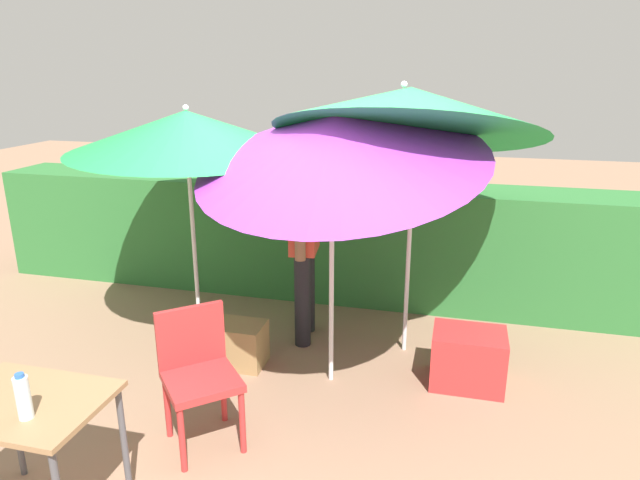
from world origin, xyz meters
TOP-DOWN VIEW (x-y plane):
  - ground_plane at (0.00, 0.00)m, footprint 24.00×24.00m
  - hedge_row at (0.00, 1.90)m, footprint 8.00×0.70m
  - umbrella_rainbow at (0.17, 0.17)m, footprint 2.11×2.09m
  - umbrella_orange at (-1.18, 0.57)m, footprint 1.92×1.92m
  - umbrella_yellow at (0.58, 0.81)m, footprint 2.09×2.11m
  - person_vendor at (-0.27, 0.82)m, footprint 0.26×0.56m
  - chair_plastic at (-0.54, -0.73)m, footprint 0.62×0.62m
  - cooler_box at (1.15, 0.38)m, footprint 0.55×0.41m
  - crate_cardboard at (-0.66, 0.22)m, footprint 0.41×0.31m
  - folding_table at (-1.08, -1.58)m, footprint 0.80×0.60m
  - bottle_water at (-0.96, -1.69)m, footprint 0.07×0.07m

SIDE VIEW (x-z plane):
  - ground_plane at x=0.00m, z-range 0.00..0.00m
  - crate_cardboard at x=-0.66m, z-range 0.00..0.36m
  - cooler_box at x=1.15m, z-range 0.00..0.43m
  - chair_plastic at x=-0.54m, z-range 0.07..0.96m
  - hedge_row at x=0.00m, z-range 0.00..1.20m
  - folding_table at x=-1.08m, z-range 0.28..1.01m
  - bottle_water at x=-0.96m, z-range 0.73..0.97m
  - person_vendor at x=-0.27m, z-range -0.01..1.87m
  - umbrella_orange at x=-1.18m, z-range 0.81..2.87m
  - umbrella_rainbow at x=0.17m, z-range 0.69..3.06m
  - umbrella_yellow at x=0.58m, z-range 0.78..3.26m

